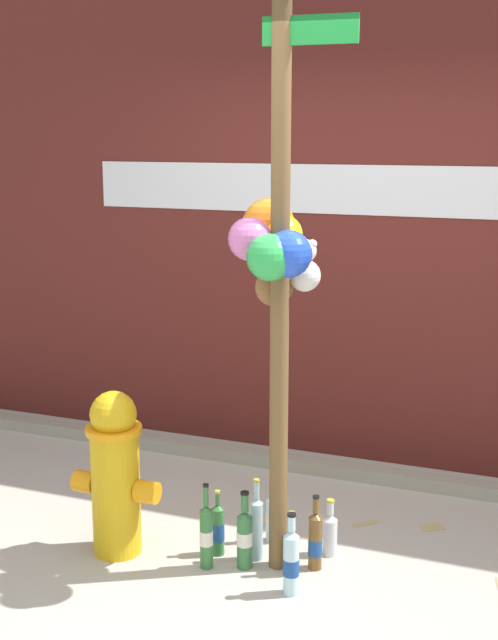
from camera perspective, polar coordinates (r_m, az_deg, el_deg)
The scene contains 16 objects.
ground_plane at distance 4.07m, azimuth 1.27°, elevation -17.67°, with size 14.00×14.00×0.00m, color #ADA899.
building_wall at distance 5.29m, azimuth 8.19°, elevation 8.44°, with size 10.00×0.21×3.37m.
curb_strip at distance 5.27m, azimuth 6.59°, elevation -10.00°, with size 8.00×0.12×0.08m, color gray.
memorial_post at distance 3.80m, azimuth 1.89°, elevation 7.47°, with size 0.57×0.53×3.06m.
fire_hydrant at distance 4.27m, azimuth -8.95°, elevation -10.06°, with size 0.45×0.27×0.83m.
bottle_0 at distance 4.34m, azimuth 5.45°, elevation -13.98°, with size 0.07×0.07×0.29m.
bottle_1 at distance 4.16m, azimuth 2.86°, elevation -15.26°, with size 0.06×0.06×0.32m.
bottle_2 at distance 4.44m, azimuth 1.61°, elevation -13.01°, with size 0.07×0.07×0.32m.
bottle_3 at distance 4.19m, azimuth 4.46°, elevation -14.52°, with size 0.07×0.07×0.37m.
bottle_4 at distance 4.19m, azimuth -0.29°, elevation -14.33°, with size 0.08×0.08×0.39m.
bottle_5 at distance 4.19m, azimuth -2.88°, elevation -14.20°, with size 0.06×0.06×0.43m.
bottle_6 at distance 3.98m, azimuth 2.84°, elevation -15.84°, with size 0.07×0.07×0.39m.
bottle_7 at distance 4.32m, azimuth -2.10°, elevation -13.82°, with size 0.07×0.07×0.34m.
bottle_8 at distance 4.25m, azimuth 0.51°, elevation -13.69°, with size 0.06×0.06×0.42m.
litter_1 at distance 4.73m, azimuth 12.20°, elevation -13.39°, with size 0.12×0.08×0.01m, color tan.
litter_2 at distance 4.71m, azimuth 7.82°, elevation -13.36°, with size 0.15×0.04×0.01m, color tan.
Camera 1 is at (1.19, -3.32, 2.04)m, focal length 47.74 mm.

